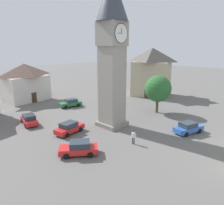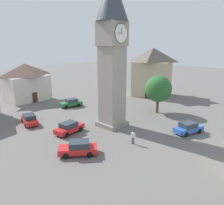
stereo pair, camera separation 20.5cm
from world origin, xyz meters
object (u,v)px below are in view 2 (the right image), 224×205
Objects in this scene: clock_tower at (112,41)px; building_corner_back at (26,82)px; car_white_side at (78,148)px; pedestrian at (133,136)px; building_hall_far at (152,72)px; car_black_far at (188,128)px; tree at (158,89)px; car_red_corner at (69,128)px; car_blue_kerb at (29,119)px; car_silver_kerb at (71,103)px.

clock_tower is 24.95m from building_corner_back.
car_white_side is 2.51× the size of pedestrian.
pedestrian reaches higher than car_white_side.
car_black_far is at bearing 45.77° from building_hall_far.
tree reaches higher than car_black_far.
car_red_corner is 6.28m from car_white_side.
car_red_corner is at bearing -68.50° from pedestrian.
pedestrian is (7.71, -3.31, 0.25)m from car_black_far.
pedestrian is 14.02m from tree.
building_hall_far reaches higher than pedestrian.
car_blue_kerb is 29.66m from building_hall_far.
building_corner_back is at bearing -92.13° from pedestrian.
car_red_corner is 2.55× the size of pedestrian.
car_blue_kerb is at bearing -54.88° from car_black_far.
tree reaches higher than car_blue_kerb.
car_silver_kerb is (-10.02, -3.38, 0.00)m from car_blue_kerb.
building_corner_back is (1.64, -23.56, -8.04)m from clock_tower.
building_hall_far is at bearing -160.61° from car_white_side.
car_white_side is at bearing 87.11° from car_blue_kerb.
clock_tower is 12.19× the size of pedestrian.
building_corner_back is (6.61, -32.97, 3.24)m from car_black_far.
tree is at bearing -159.82° from pedestrian.
building_hall_far reaches higher than car_black_far.
building_corner_back is (-7.17, -26.99, 3.24)m from car_white_side.
building_corner_back is (-6.53, -14.28, 3.24)m from car_blue_kerb.
clock_tower is at bearing -62.17° from car_black_far.
car_black_far is at bearing 117.83° from clock_tower.
car_silver_kerb is 1.03× the size of car_red_corner.
clock_tower is 15.50m from car_black_far.
car_blue_kerb is (8.18, -9.28, -11.28)m from clock_tower.
pedestrian reaches higher than car_blue_kerb.
car_red_corner is at bearing 78.45° from building_corner_back.
car_blue_kerb is at bearing -73.00° from car_red_corner.
car_blue_kerb is 7.41m from car_red_corner.
clock_tower reaches higher than car_black_far.
car_blue_kerb is 21.41m from tree.
car_silver_kerb is at bearing -81.94° from car_black_far.
pedestrian is at bearing 76.25° from car_silver_kerb.
car_red_corner and car_black_far have the same top height.
car_blue_kerb is at bearing -70.55° from pedestrian.
building_corner_back is (3.48, -10.91, 3.24)m from car_silver_kerb.
clock_tower is 12.97m from car_red_corner.
tree is 13.90m from building_hall_far.
car_blue_kerb is 22.84m from car_black_far.
car_red_corner is 15.97m from car_black_far.
car_red_corner is 16.83m from tree.
pedestrian is at bearing 29.00° from building_hall_far.
car_blue_kerb and car_red_corner have the same top height.
pedestrian is at bearing -23.26° from car_black_far.
car_black_far is at bearing 101.33° from building_corner_back.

